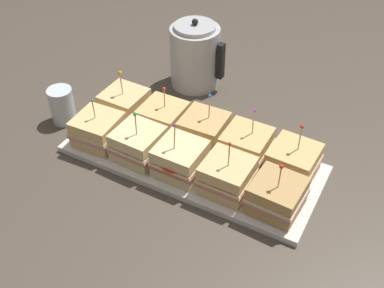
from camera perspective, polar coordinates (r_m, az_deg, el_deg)
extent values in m
plane|color=#4C4238|center=(1.31, 0.00, -2.06)|extent=(6.00, 6.00, 0.00)
cube|color=silver|center=(1.31, 0.00, -1.90)|extent=(0.69, 0.29, 0.01)
cube|color=silver|center=(1.30, 0.00, -1.61)|extent=(0.69, 0.29, 0.01)
cube|color=#DBB77A|center=(1.36, -10.94, 0.89)|extent=(0.12, 0.12, 0.03)
cube|color=tan|center=(1.35, -11.05, 1.56)|extent=(0.13, 0.13, 0.01)
cube|color=beige|center=(1.35, -11.09, 1.84)|extent=(0.12, 0.12, 0.01)
cube|color=#E8C281|center=(1.33, -11.20, 2.50)|extent=(0.12, 0.12, 0.03)
cylinder|color=tan|center=(1.31, -11.55, 3.88)|extent=(0.00, 0.00, 0.07)
sphere|color=green|center=(1.29, -11.75, 5.06)|extent=(0.01, 0.01, 0.01)
cube|color=beige|center=(1.30, -6.28, -0.85)|extent=(0.12, 0.12, 0.03)
cube|color=tan|center=(1.29, -6.35, -0.16)|extent=(0.13, 0.13, 0.01)
cube|color=beige|center=(1.28, -6.37, 0.12)|extent=(0.12, 0.12, 0.01)
cylinder|color=red|center=(1.27, -6.90, -0.20)|extent=(0.07, 0.07, 0.00)
cube|color=beige|center=(1.27, -6.45, 0.94)|extent=(0.12, 0.12, 0.03)
cylinder|color=tan|center=(1.23, -6.66, 2.18)|extent=(0.00, 0.00, 0.08)
sphere|color=green|center=(1.21, -6.79, 3.54)|extent=(0.01, 0.01, 0.01)
cube|color=beige|center=(1.25, -1.41, -2.64)|extent=(0.12, 0.12, 0.03)
cube|color=#B26B60|center=(1.24, -1.42, -1.94)|extent=(0.12, 0.12, 0.01)
cube|color=beige|center=(1.23, -1.43, -1.66)|extent=(0.12, 0.12, 0.01)
cylinder|color=red|center=(1.21, -1.90, -2.02)|extent=(0.09, 0.09, 0.00)
cube|color=beige|center=(1.21, -1.45, -0.83)|extent=(0.12, 0.12, 0.03)
cylinder|color=tan|center=(1.18, -2.09, 0.72)|extent=(0.00, 0.01, 0.08)
sphere|color=purple|center=(1.15, -2.14, 2.27)|extent=(0.01, 0.01, 0.01)
cube|color=#DBB77A|center=(1.21, 4.13, -4.68)|extent=(0.12, 0.12, 0.03)
cube|color=tan|center=(1.19, 4.18, -3.98)|extent=(0.12, 0.12, 0.01)
cube|color=beige|center=(1.19, 4.20, -3.69)|extent=(0.12, 0.12, 0.01)
cylinder|color=red|center=(1.17, 3.79, -4.10)|extent=(0.07, 0.07, 0.00)
cube|color=#E8C281|center=(1.17, 4.25, -2.86)|extent=(0.12, 0.12, 0.03)
cylinder|color=tan|center=(1.13, 4.39, -1.45)|extent=(0.00, 0.00, 0.08)
sphere|color=red|center=(1.11, 4.49, 0.02)|extent=(0.01, 0.01, 0.01)
cube|color=tan|center=(1.18, 9.87, -6.87)|extent=(0.12, 0.12, 0.03)
cube|color=tan|center=(1.16, 9.98, -6.18)|extent=(0.13, 0.13, 0.01)
cube|color=beige|center=(1.16, 10.03, -5.90)|extent=(0.13, 0.13, 0.01)
cube|color=tan|center=(1.14, 10.14, -5.22)|extent=(0.12, 0.12, 0.03)
cylinder|color=tan|center=(1.10, 10.33, -4.01)|extent=(0.00, 0.01, 0.08)
sphere|color=red|center=(1.08, 10.56, -2.65)|extent=(0.01, 0.01, 0.01)
cube|color=#DBB77A|center=(1.45, -7.90, 3.93)|extent=(0.12, 0.12, 0.03)
cube|color=tan|center=(1.44, -7.97, 4.59)|extent=(0.12, 0.12, 0.01)
cube|color=beige|center=(1.43, -8.00, 4.86)|extent=(0.12, 0.12, 0.01)
cube|color=#E8C281|center=(1.42, -8.08, 5.50)|extent=(0.12, 0.12, 0.03)
cylinder|color=tan|center=(1.39, -8.36, 6.97)|extent=(0.00, 0.01, 0.08)
sphere|color=orange|center=(1.37, -8.52, 8.34)|extent=(0.01, 0.01, 0.01)
cube|color=tan|center=(1.38, -3.40, 2.27)|extent=(0.12, 0.12, 0.03)
cube|color=#B26B60|center=(1.37, -3.43, 2.94)|extent=(0.12, 0.12, 0.01)
cube|color=beige|center=(1.36, -3.44, 3.22)|extent=(0.12, 0.12, 0.01)
cube|color=#E0B771|center=(1.35, -3.48, 3.88)|extent=(0.12, 0.12, 0.03)
cylinder|color=tan|center=(1.33, -3.29, 5.33)|extent=(0.00, 0.00, 0.07)
sphere|color=red|center=(1.31, -3.34, 6.54)|extent=(0.01, 0.01, 0.01)
cube|color=tan|center=(1.33, 1.50, 0.73)|extent=(0.12, 0.12, 0.03)
cube|color=tan|center=(1.32, 1.52, 1.41)|extent=(0.13, 0.13, 0.01)
cube|color=beige|center=(1.32, 1.52, 1.69)|extent=(0.12, 0.12, 0.01)
cylinder|color=red|center=(1.30, 1.12, 1.40)|extent=(0.09, 0.09, 0.00)
cube|color=tan|center=(1.30, 1.54, 2.50)|extent=(0.12, 0.12, 0.03)
cylinder|color=tan|center=(1.28, 2.07, 4.27)|extent=(0.00, 0.01, 0.08)
sphere|color=blue|center=(1.25, 2.11, 5.73)|extent=(0.01, 0.01, 0.01)
cube|color=tan|center=(1.29, 6.35, -1.08)|extent=(0.12, 0.12, 0.03)
cube|color=#B26B60|center=(1.28, 6.42, -0.39)|extent=(0.12, 0.12, 0.01)
cube|color=beige|center=(1.28, 6.44, -0.11)|extent=(0.12, 0.12, 0.01)
cylinder|color=red|center=(1.26, 6.09, -0.44)|extent=(0.07, 0.07, 0.00)
cube|color=#E0B771|center=(1.26, 6.52, 0.71)|extent=(0.12, 0.12, 0.03)
cylinder|color=tan|center=(1.23, 7.24, 2.40)|extent=(0.00, 0.01, 0.08)
sphere|color=purple|center=(1.21, 7.40, 3.93)|extent=(0.01, 0.01, 0.01)
cube|color=tan|center=(1.27, 11.72, -2.93)|extent=(0.12, 0.12, 0.03)
cube|color=tan|center=(1.25, 11.85, -2.25)|extent=(0.13, 0.13, 0.01)
cube|color=beige|center=(1.25, 11.90, -1.97)|extent=(0.12, 0.12, 0.01)
cylinder|color=red|center=(1.23, 11.63, -2.34)|extent=(0.08, 0.08, 0.00)
cube|color=#E0B771|center=(1.23, 12.05, -1.16)|extent=(0.12, 0.12, 0.03)
cylinder|color=tan|center=(1.20, 12.65, 0.52)|extent=(0.00, 0.01, 0.08)
sphere|color=red|center=(1.18, 12.93, 2.02)|extent=(0.01, 0.01, 0.01)
cylinder|color=#B7BABF|center=(1.57, 0.34, 10.30)|extent=(0.16, 0.16, 0.20)
cylinder|color=#B7BABF|center=(1.52, 0.35, 13.73)|extent=(0.13, 0.13, 0.01)
sphere|color=black|center=(1.51, 0.36, 14.28)|extent=(0.02, 0.02, 0.02)
cube|color=black|center=(1.53, 3.41, 9.78)|extent=(0.02, 0.02, 0.12)
cylinder|color=silver|center=(1.47, -15.14, 4.42)|extent=(0.07, 0.07, 0.11)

